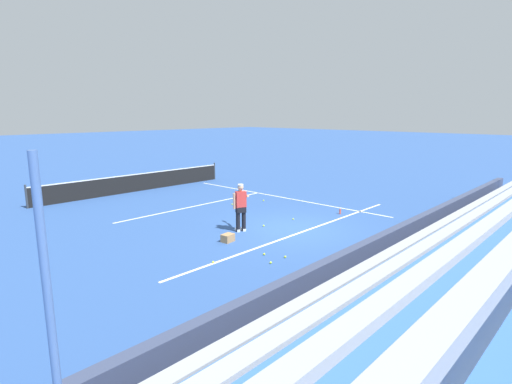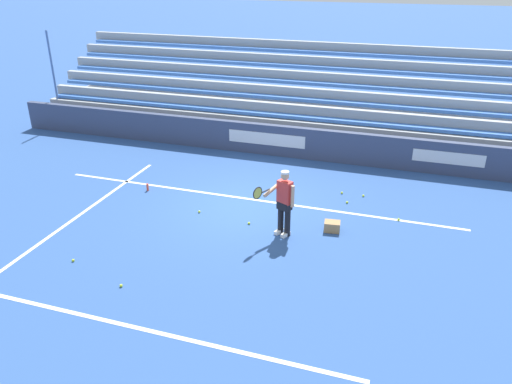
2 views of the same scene
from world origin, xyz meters
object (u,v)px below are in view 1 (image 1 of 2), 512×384
Objects in this scene: ball_box_cardboard at (228,238)px; tennis_ball_far_right at (264,254)px; tennis_player at (241,207)px; tennis_ball_stray_back at (285,257)px; tennis_ball_midcourt at (213,262)px; tennis_ball_toward_net at (264,226)px; tennis_ball_far_left at (293,219)px; water_bottle at (340,212)px; tennis_ball_by_box at (232,204)px; tennis_ball_near_player at (271,263)px; tennis_ball_on_baseline at (264,200)px; tennis_net at (138,182)px.

ball_box_cardboard is 1.74m from tennis_ball_far_right.
tennis_player is 25.98× the size of tennis_ball_stray_back.
tennis_ball_midcourt and tennis_ball_toward_net have the same top height.
tennis_ball_far_right and tennis_ball_far_left have the same top height.
tennis_player is at bearing 167.48° from tennis_ball_toward_net.
tennis_ball_toward_net is at bearing 21.18° from tennis_ball_midcourt.
tennis_ball_midcourt is 1.00× the size of tennis_ball_far_right.
water_bottle reaches higher than tennis_ball_midcourt.
tennis_player is 1.49m from ball_box_cardboard.
water_bottle reaches higher than tennis_ball_far_left.
tennis_ball_far_right is (-1.28, -2.28, -0.86)m from tennis_player.
tennis_ball_far_left is (-0.17, -3.69, 0.00)m from tennis_ball_by_box.
tennis_ball_near_player is (-2.65, -2.66, 0.00)m from tennis_ball_toward_net.
tennis_ball_midcourt is at bearing -158.82° from tennis_ball_toward_net.
tennis_ball_on_baseline is (5.29, 5.63, 0.00)m from tennis_ball_stray_back.
ball_box_cardboard is 6.06× the size of tennis_ball_by_box.
tennis_ball_midcourt is 0.01× the size of tennis_net.
tennis_ball_midcourt is 1.00× the size of tennis_ball_stray_back.
tennis_net is (2.60, 9.96, 0.36)m from ball_box_cardboard.
tennis_ball_by_box is at bearing 87.44° from tennis_ball_far_left.
tennis_net is at bearing 76.86° from tennis_ball_far_right.
ball_box_cardboard is 3.66m from tennis_ball_far_left.
tennis_net reaches higher than tennis_ball_midcourt.
tennis_ball_on_baseline is at bearing -67.12° from tennis_net.
tennis_ball_by_box is at bearing 64.22° from tennis_ball_toward_net.
ball_box_cardboard is 2.34m from tennis_ball_stray_back.
water_bottle is at bearing -16.63° from tennis_ball_toward_net.
tennis_ball_stray_back is (1.72, -1.22, 0.00)m from tennis_ball_midcourt.
tennis_ball_toward_net is at bearing 45.04° from tennis_ball_near_player.
tennis_ball_near_player is at bearing -149.59° from tennis_ball_far_left.
tennis_ball_near_player is 0.01× the size of tennis_net.
tennis_ball_far_left is at bearing 1.96° from ball_box_cardboard.
tennis_ball_midcourt is at bearing -177.09° from water_bottle.
water_bottle is (0.33, -4.04, 0.08)m from tennis_ball_on_baseline.
water_bottle is at bearing 9.56° from tennis_ball_far_right.
tennis_player is at bearing 25.57° from ball_box_cardboard.
tennis_ball_toward_net is 3.07m from tennis_ball_far_right.
tennis_ball_stray_back is at bearing -121.03° from tennis_ball_by_box.
ball_box_cardboard reaches higher than tennis_ball_on_baseline.
tennis_ball_toward_net and tennis_ball_far_left have the same top height.
tennis_ball_stray_back is at bearing -164.18° from water_bottle.
tennis_ball_stray_back is 1.00× the size of tennis_ball_on_baseline.
tennis_ball_near_player is 6.45m from water_bottle.
tennis_player is 2.76m from tennis_ball_far_right.
tennis_ball_by_box is 1.67m from tennis_ball_on_baseline.
water_bottle is at bearing -7.36° from ball_box_cardboard.
ball_box_cardboard reaches higher than tennis_ball_stray_back.
tennis_ball_midcourt and tennis_ball_on_baseline have the same top height.
tennis_ball_far_right and tennis_ball_by_box have the same top height.
tennis_ball_far_right is 1.00× the size of tennis_ball_on_baseline.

